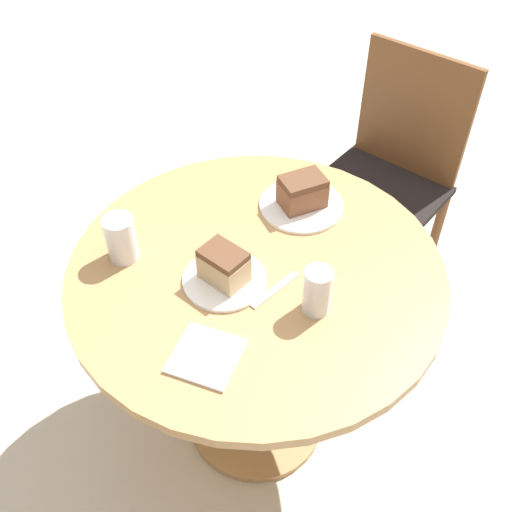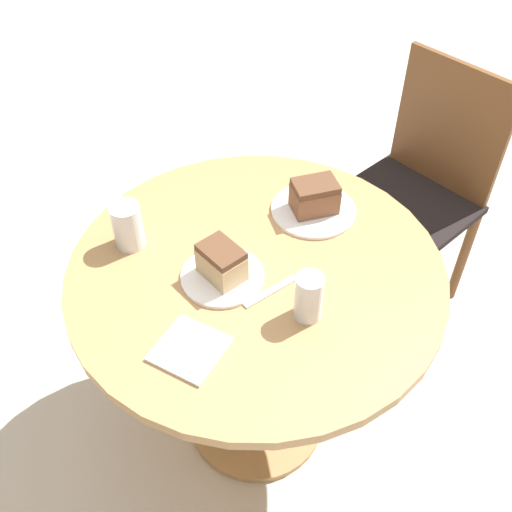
# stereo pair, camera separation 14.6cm
# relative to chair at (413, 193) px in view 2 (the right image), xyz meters

# --- Properties ---
(ground_plane) EXTENTS (8.00, 8.00, 0.00)m
(ground_plane) POSITION_rel_chair_xyz_m (-0.03, -0.82, -0.49)
(ground_plane) COLOR beige
(table) EXTENTS (0.95, 0.95, 0.74)m
(table) POSITION_rel_chair_xyz_m (-0.03, -0.82, 0.09)
(table) COLOR tan
(table) RESTS_ON ground_plane
(chair) EXTENTS (0.49, 0.51, 0.92)m
(chair) POSITION_rel_chair_xyz_m (0.00, 0.00, 0.00)
(chair) COLOR brown
(chair) RESTS_ON ground_plane
(plate_near) EXTENTS (0.21, 0.21, 0.01)m
(plate_near) POSITION_rel_chair_xyz_m (-0.07, -0.90, 0.26)
(plate_near) COLOR white
(plate_near) RESTS_ON table
(plate_far) EXTENTS (0.23, 0.23, 0.01)m
(plate_far) POSITION_rel_chair_xyz_m (-0.04, -0.56, 0.26)
(plate_far) COLOR white
(plate_far) RESTS_ON table
(cake_slice_near) EXTENTS (0.12, 0.09, 0.09)m
(cake_slice_near) POSITION_rel_chair_xyz_m (-0.07, -0.90, 0.31)
(cake_slice_near) COLOR tan
(cake_slice_near) RESTS_ON plate_near
(cake_slice_far) EXTENTS (0.14, 0.15, 0.09)m
(cake_slice_far) POSITION_rel_chair_xyz_m (-0.04, -0.56, 0.31)
(cake_slice_far) COLOR brown
(cake_slice_far) RESTS_ON plate_far
(glass_lemonade) EXTENTS (0.07, 0.07, 0.12)m
(glass_lemonade) POSITION_rel_chair_xyz_m (0.16, -0.86, 0.31)
(glass_lemonade) COLOR beige
(glass_lemonade) RESTS_ON table
(glass_water) EXTENTS (0.08, 0.08, 0.12)m
(glass_water) POSITION_rel_chair_xyz_m (-0.33, -0.96, 0.31)
(glass_water) COLOR silver
(glass_water) RESTS_ON table
(napkin_stack) EXTENTS (0.17, 0.17, 0.01)m
(napkin_stack) POSITION_rel_chair_xyz_m (0.02, -1.11, 0.26)
(napkin_stack) COLOR white
(napkin_stack) RESTS_ON table
(fork) EXTENTS (0.05, 0.15, 0.00)m
(fork) POSITION_rel_chair_xyz_m (0.05, -0.86, 0.26)
(fork) COLOR silver
(fork) RESTS_ON table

